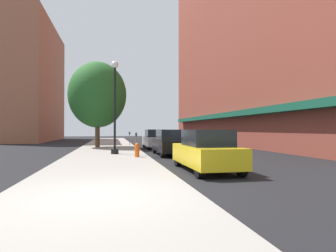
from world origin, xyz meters
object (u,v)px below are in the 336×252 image
(lamppost, at_px, (115,105))
(parking_meter_far, at_px, (136,139))
(tree_near, at_px, (98,95))
(car_yellow, at_px, (206,151))
(car_black, at_px, (170,143))
(fire_hydrant, at_px, (137,150))
(parking_meter_near, at_px, (130,136))
(car_silver, at_px, (155,139))

(lamppost, relative_size, parking_meter_far, 4.50)
(tree_near, relative_size, car_yellow, 1.73)
(tree_near, bearing_deg, car_black, -56.50)
(fire_hydrant, xyz_separation_m, parking_meter_near, (0.37, 12.63, 0.43))
(lamppost, xyz_separation_m, car_silver, (3.53, 6.18, -2.39))
(fire_hydrant, bearing_deg, lamppost, 118.12)
(parking_meter_near, bearing_deg, tree_near, -133.37)
(parking_meter_near, bearing_deg, lamppost, -98.67)
(fire_hydrant, xyz_separation_m, car_yellow, (2.32, -5.08, 0.29))
(lamppost, xyz_separation_m, parking_meter_near, (1.58, 10.36, -2.25))
(lamppost, bearing_deg, parking_meter_far, 59.19)
(lamppost, bearing_deg, car_black, -4.30)
(lamppost, xyz_separation_m, car_yellow, (3.53, -7.35, -2.39))
(parking_meter_near, height_order, car_silver, car_silver)
(car_silver, bearing_deg, car_yellow, -92.00)
(lamppost, relative_size, car_yellow, 1.37)
(car_black, height_order, car_silver, same)
(parking_meter_near, height_order, car_black, car_black)
(fire_hydrant, bearing_deg, car_silver, 74.65)
(tree_near, xyz_separation_m, car_silver, (4.94, -1.02, -3.88))
(tree_near, xyz_separation_m, car_black, (4.94, -7.46, -3.88))
(parking_meter_far, bearing_deg, car_silver, 61.06)
(lamppost, relative_size, car_black, 1.37)
(fire_hydrant, distance_m, tree_near, 10.67)
(fire_hydrant, relative_size, car_black, 0.18)
(lamppost, distance_m, car_silver, 7.51)
(tree_near, distance_m, car_silver, 6.37)
(car_yellow, bearing_deg, lamppost, 117.06)
(lamppost, bearing_deg, fire_hydrant, -61.88)
(tree_near, distance_m, car_black, 9.76)
(car_yellow, bearing_deg, fire_hydrant, 115.93)
(car_silver, bearing_deg, parking_meter_near, 112.97)
(parking_meter_far, distance_m, car_black, 3.51)
(fire_hydrant, bearing_deg, car_black, 40.81)
(parking_meter_far, height_order, car_silver, car_silver)
(car_yellow, bearing_deg, parking_meter_near, 97.68)
(fire_hydrant, bearing_deg, parking_meter_near, 88.33)
(lamppost, relative_size, parking_meter_near, 4.50)
(car_yellow, xyz_separation_m, car_black, (0.00, 7.08, 0.00))
(tree_near, distance_m, car_yellow, 15.84)
(car_silver, bearing_deg, lamppost, -121.76)
(parking_meter_far, relative_size, car_silver, 0.30)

